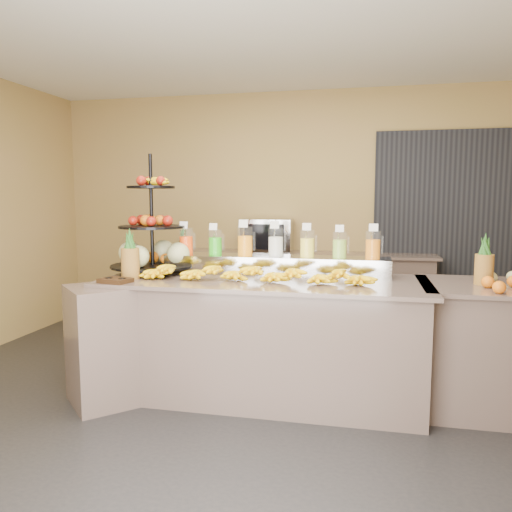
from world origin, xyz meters
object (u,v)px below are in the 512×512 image
(banana_heap, at_px, (254,272))
(right_fruit_pile, at_px, (509,279))
(pitcher_tray, at_px, (276,265))
(condiment_caddy, at_px, (115,280))
(oven_warmer, at_px, (268,235))
(fruit_stand, at_px, (158,243))

(banana_heap, distance_m, right_fruit_pile, 1.80)
(pitcher_tray, distance_m, condiment_caddy, 1.28)
(pitcher_tray, distance_m, oven_warmer, 1.72)
(condiment_caddy, distance_m, right_fruit_pile, 2.81)
(pitcher_tray, relative_size, banana_heap, 1.02)
(right_fruit_pile, bearing_deg, pitcher_tray, 169.55)
(banana_heap, relative_size, fruit_stand, 1.83)
(pitcher_tray, relative_size, oven_warmer, 3.23)
(pitcher_tray, height_order, fruit_stand, fruit_stand)
(condiment_caddy, xyz_separation_m, oven_warmer, (0.70, 2.35, 0.17))
(pitcher_tray, height_order, banana_heap, same)
(fruit_stand, relative_size, condiment_caddy, 4.51)
(oven_warmer, bearing_deg, condiment_caddy, -108.90)
(banana_heap, relative_size, oven_warmer, 3.17)
(right_fruit_pile, xyz_separation_m, oven_warmer, (-2.09, 1.98, 0.12))
(condiment_caddy, bearing_deg, pitcher_tray, 31.84)
(banana_heap, distance_m, condiment_caddy, 1.04)
(pitcher_tray, distance_m, fruit_stand, 1.01)
(banana_heap, height_order, condiment_caddy, banana_heap)
(banana_heap, bearing_deg, right_fruit_pile, 1.67)
(fruit_stand, bearing_deg, oven_warmer, 69.45)
(fruit_stand, bearing_deg, condiment_caddy, -102.87)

